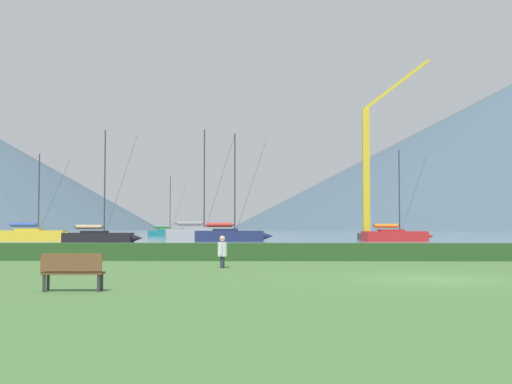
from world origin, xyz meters
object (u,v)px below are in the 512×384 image
sailboat_slip_2 (34,235)px  person_seated_viewer (222,250)px  sailboat_slip_0 (99,237)px  dock_crane (369,178)px  sailboat_slip_1 (167,233)px  sailboat_slip_5 (230,235)px  park_bench_near_path (72,270)px  sailboat_slip_3 (200,233)px  sailboat_slip_4 (396,235)px

sailboat_slip_2 → person_seated_viewer: sailboat_slip_2 is taller
sailboat_slip_0 → dock_crane: size_ratio=0.49×
sailboat_slip_1 → dock_crane: 40.98m
sailboat_slip_1 → dock_crane: bearing=-60.6°
person_seated_viewer → sailboat_slip_0: bearing=119.2°
sailboat_slip_2 → sailboat_slip_5: sailboat_slip_5 is taller
person_seated_viewer → dock_crane: bearing=83.5°
sailboat_slip_0 → sailboat_slip_1: size_ratio=1.09×
sailboat_slip_1 → park_bench_near_path: 92.31m
sailboat_slip_3 → dock_crane: dock_crane is taller
sailboat_slip_2 → sailboat_slip_4: (40.10, -1.49, -0.04)m
sailboat_slip_1 → park_bench_near_path: (11.99, -91.52, -0.06)m
sailboat_slip_0 → person_seated_viewer: bearing=-69.3°
sailboat_slip_0 → park_bench_near_path: (11.21, -45.51, -0.10)m
sailboat_slip_0 → sailboat_slip_2: sailboat_slip_0 is taller
sailboat_slip_0 → park_bench_near_path: sailboat_slip_0 is taller
sailboat_slip_1 → sailboat_slip_2: bearing=-121.7°
sailboat_slip_0 → sailboat_slip_5: sailboat_slip_5 is taller
sailboat_slip_5 → person_seated_viewer: size_ratio=9.30×
sailboat_slip_2 → person_seated_viewer: size_ratio=7.81×
sailboat_slip_3 → sailboat_slip_5: (4.36, -10.08, -0.08)m
sailboat_slip_3 → sailboat_slip_4: (22.25, -8.81, -0.13)m
sailboat_slip_3 → person_seated_viewer: size_ratio=10.86×
sailboat_slip_0 → sailboat_slip_5: size_ratio=0.92×
sailboat_slip_1 → sailboat_slip_3: 28.45m
sailboat_slip_4 → person_seated_viewer: (-15.44, -46.25, 0.03)m
sailboat_slip_1 → sailboat_slip_3: (8.22, -27.24, 0.19)m
sailboat_slip_2 → sailboat_slip_3: (17.84, 7.32, 0.09)m
dock_crane → sailboat_slip_4: bearing=-77.9°
dock_crane → sailboat_slip_0: bearing=-147.7°
sailboat_slip_0 → park_bench_near_path: bearing=-76.9°
sailboat_slip_1 → person_seated_viewer: size_ratio=7.85×
sailboat_slip_0 → sailboat_slip_2: 15.48m
sailboat_slip_5 → sailboat_slip_1: bearing=103.6°
sailboat_slip_5 → dock_crane: 19.77m
sailboat_slip_0 → sailboat_slip_4: size_ratio=1.08×
person_seated_viewer → dock_crane: 56.13m
sailboat_slip_0 → person_seated_viewer: 38.98m
sailboat_slip_0 → dock_crane: bearing=31.6°
person_seated_viewer → sailboat_slip_1: bearing=108.2°
sailboat_slip_1 → dock_crane: size_ratio=0.45×
sailboat_slip_2 → park_bench_near_path: bearing=-72.6°
sailboat_slip_5 → sailboat_slip_3: bearing=108.3°
dock_crane → person_seated_viewer: bearing=-104.3°
sailboat_slip_2 → park_bench_near_path: 60.93m
sailboat_slip_4 → park_bench_near_path: (-18.48, -55.48, -0.13)m
sailboat_slip_1 → sailboat_slip_2: (-9.62, -34.56, 0.11)m
person_seated_viewer → sailboat_slip_3: bearing=104.9°
dock_crane → park_bench_near_path: bearing=-104.9°
sailboat_slip_1 → sailboat_slip_5: sailboat_slip_5 is taller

